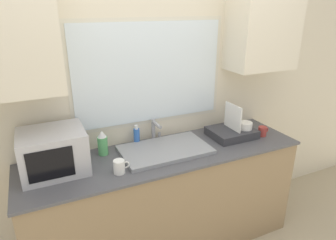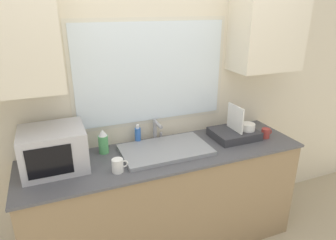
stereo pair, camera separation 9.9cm
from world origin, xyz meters
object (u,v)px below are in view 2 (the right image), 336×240
at_px(microwave, 54,149).
at_px(faucet, 157,128).
at_px(dish_rack, 235,132).
at_px(spray_bottle, 103,142).
at_px(mug_near_sink, 118,165).
at_px(soap_bottle, 138,135).

bearing_deg(microwave, faucet, 10.65).
relative_size(dish_rack, spray_bottle, 1.94).
relative_size(dish_rack, mug_near_sink, 3.35).
distance_m(faucet, spray_bottle, 0.46).
distance_m(microwave, mug_near_sink, 0.46).
xyz_separation_m(faucet, mug_near_sink, (-0.42, -0.37, -0.06)).
xyz_separation_m(dish_rack, mug_near_sink, (-1.07, -0.18, -0.00)).
height_order(spray_bottle, soap_bottle, spray_bottle).
bearing_deg(mug_near_sink, soap_bottle, 55.73).
height_order(microwave, dish_rack, microwave).
height_order(microwave, spray_bottle, microwave).
bearing_deg(spray_bottle, microwave, -164.23).
bearing_deg(faucet, mug_near_sink, -138.59).
bearing_deg(spray_bottle, mug_near_sink, -83.67).
bearing_deg(microwave, mug_near_sink, -29.29).
bearing_deg(microwave, soap_bottle, 13.72).
distance_m(dish_rack, soap_bottle, 0.84).
distance_m(spray_bottle, soap_bottle, 0.30).
distance_m(dish_rack, mug_near_sink, 1.09).
bearing_deg(mug_near_sink, microwave, 150.71).
height_order(microwave, mug_near_sink, microwave).
relative_size(dish_rack, soap_bottle, 2.28).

